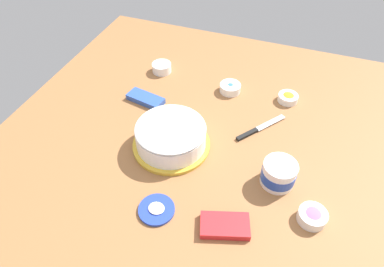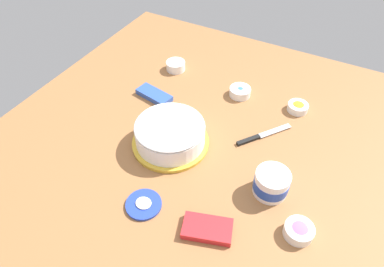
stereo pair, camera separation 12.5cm
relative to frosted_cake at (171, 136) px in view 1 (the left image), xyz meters
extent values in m
plane|color=#936038|center=(0.09, 0.08, -0.05)|extent=(1.54, 1.54, 0.00)
cylinder|color=gold|center=(0.00, 0.00, -0.04)|extent=(0.28, 0.28, 0.01)
cylinder|color=pink|center=(0.00, 0.00, -0.01)|extent=(0.23, 0.23, 0.06)
cylinder|color=white|center=(0.00, 0.00, 0.00)|extent=(0.25, 0.25, 0.07)
ellipsoid|color=white|center=(0.00, 0.00, 0.04)|extent=(0.25, 0.25, 0.03)
cylinder|color=white|center=(0.39, -0.03, -0.01)|extent=(0.11, 0.11, 0.09)
cylinder|color=#2347B2|center=(0.39, -0.03, -0.01)|extent=(0.11, 0.11, 0.04)
cylinder|color=white|center=(0.39, -0.03, 0.03)|extent=(0.10, 0.10, 0.01)
cylinder|color=#233DAD|center=(0.06, -0.27, -0.05)|extent=(0.11, 0.11, 0.01)
ellipsoid|color=white|center=(0.06, -0.27, -0.04)|extent=(0.05, 0.05, 0.01)
cube|color=silver|center=(0.32, 0.24, -0.04)|extent=(0.10, 0.13, 0.00)
cube|color=black|center=(0.25, 0.15, -0.04)|extent=(0.07, 0.09, 0.01)
cylinder|color=white|center=(0.36, 0.41, -0.04)|extent=(0.08, 0.08, 0.03)
cylinder|color=orange|center=(0.36, 0.41, -0.03)|extent=(0.07, 0.07, 0.01)
ellipsoid|color=orange|center=(0.36, 0.41, -0.03)|extent=(0.06, 0.06, 0.02)
cylinder|color=white|center=(0.12, 0.39, -0.03)|extent=(0.09, 0.09, 0.04)
cylinder|color=blue|center=(0.12, 0.39, -0.03)|extent=(0.08, 0.08, 0.01)
ellipsoid|color=blue|center=(0.12, 0.39, -0.02)|extent=(0.06, 0.06, 0.02)
cylinder|color=white|center=(-0.22, 0.42, -0.03)|extent=(0.09, 0.09, 0.04)
cylinder|color=#B251C6|center=(-0.22, 0.42, -0.03)|extent=(0.07, 0.07, 0.01)
ellipsoid|color=#B251C6|center=(-0.22, 0.42, -0.02)|extent=(0.06, 0.06, 0.02)
cylinder|color=white|center=(0.52, -0.14, -0.03)|extent=(0.09, 0.09, 0.04)
cylinder|color=pink|center=(0.52, -0.14, -0.03)|extent=(0.07, 0.07, 0.01)
ellipsoid|color=pink|center=(0.52, -0.14, -0.02)|extent=(0.06, 0.06, 0.02)
cube|color=red|center=(0.28, -0.25, -0.04)|extent=(0.16, 0.12, 0.02)
cube|color=#2D51B2|center=(-0.20, 0.20, -0.04)|extent=(0.17, 0.09, 0.02)
camera|label=1|loc=(0.36, -0.77, 0.87)|focal=31.77mm
camera|label=2|loc=(0.47, -0.72, 0.87)|focal=31.77mm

